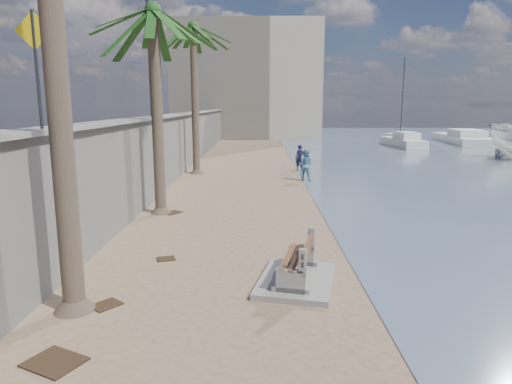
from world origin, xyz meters
name	(u,v)px	position (x,y,z in m)	size (l,w,h in m)	color
ground_plane	(279,320)	(0.00, 0.00, 0.00)	(140.00, 140.00, 0.00)	#917259
seawall	(182,144)	(-5.20, 20.00, 1.75)	(0.45, 70.00, 3.50)	gray
wall_cap	(181,114)	(-5.20, 20.00, 3.55)	(0.80, 70.00, 0.12)	gray
end_building	(247,82)	(-2.00, 52.00, 7.00)	(18.00, 12.00, 14.00)	#B7AA93
bench_far	(297,265)	(0.49, 1.91, 0.44)	(2.14, 2.73, 1.02)	gray
palm_mid	(153,13)	(-4.18, 8.88, 7.32)	(5.00, 5.00, 8.32)	brown
palm_back	(193,29)	(-4.20, 19.24, 8.40)	(5.00, 5.00, 9.45)	brown
pedestrian_sign	(36,53)	(-5.00, 1.50, 5.15)	(0.78, 0.07, 2.40)	#2D2D33
streetlight	(149,44)	(-5.10, 12.00, 6.64)	(0.28, 0.28, 5.12)	#2D2D33
person_a	(300,156)	(2.15, 20.45, 0.95)	(0.68, 0.46, 1.89)	#1A153A
person_b	(306,163)	(2.16, 16.73, 0.96)	(0.92, 0.71, 1.91)	teal
yacht_near	(462,139)	(22.19, 42.91, 0.35)	(12.56, 3.52, 1.50)	silver
yacht_far	(402,143)	(14.01, 37.85, 0.35)	(7.65, 2.14, 1.50)	silver
sailboat_west	(400,135)	(17.83, 51.14, 0.32)	(5.65, 6.85, 10.08)	silver
debris_a	(55,362)	(-3.70, -1.51, 0.01)	(0.88, 0.70, 0.03)	#382616
debris_b	(106,305)	(-3.58, 0.64, 0.01)	(0.57, 0.46, 0.03)	#382616
debris_c	(172,213)	(-3.75, 8.93, 0.01)	(0.67, 0.54, 0.03)	#382616
debris_d	(166,259)	(-2.91, 3.55, 0.01)	(0.47, 0.38, 0.03)	#382616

